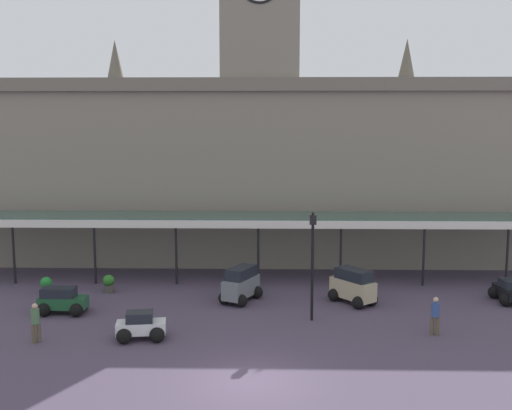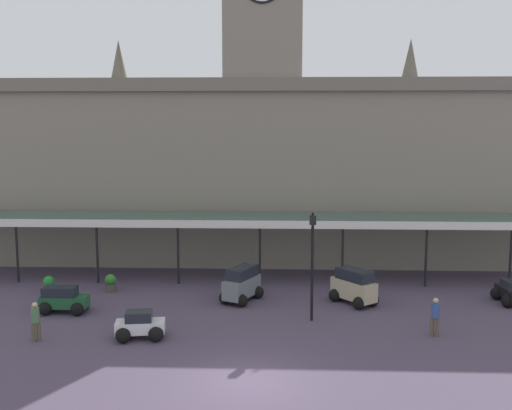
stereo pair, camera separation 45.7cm
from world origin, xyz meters
name	(u,v)px [view 1 (the left image)]	position (x,y,z in m)	size (l,w,h in m)	color
ground_plane	(251,380)	(0.00, 0.00, 0.00)	(140.00, 140.00, 0.00)	#493D51
station_building	(260,157)	(0.00, 18.92, 6.86)	(41.43, 5.63, 21.65)	gray
entrance_canopy	(259,218)	(0.00, 13.96, 3.59)	(37.07, 3.26, 3.75)	#38564C
car_beige_van	(353,288)	(4.84, 9.27, 0.81)	(2.44, 2.56, 1.77)	tan
car_green_estate	(62,302)	(-9.25, 7.30, 0.56)	(2.26, 1.55, 1.27)	#1E512D
car_black_sedan	(509,292)	(12.79, 9.65, 0.50)	(1.59, 2.09, 1.19)	black
car_grey_van	(241,286)	(-0.82, 9.51, 0.81)	(2.24, 2.58, 1.77)	slate
car_white_sedan	(141,328)	(-4.77, 3.97, 0.50)	(2.16, 1.71, 1.19)	silver
pedestrian_near_entrance	(435,314)	(7.73, 4.77, 0.91)	(0.37, 0.34, 1.67)	brown
pedestrian_crossing_forecourt	(36,321)	(-9.03, 3.48, 0.91)	(0.36, 0.34, 1.67)	brown
victorian_lamppost	(313,254)	(2.59, 6.59, 3.13)	(0.30, 0.30, 5.06)	black
planter_near_kerb	(46,286)	(-11.20, 10.45, 0.49)	(0.60, 0.60, 0.96)	#47423D
planter_by_canopy	(109,283)	(-8.01, 10.96, 0.49)	(0.60, 0.60, 0.96)	#47423D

